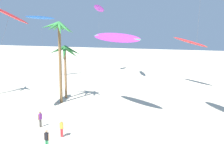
% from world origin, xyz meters
% --- Properties ---
extents(palm_tree_1, '(4.97, 4.51, 7.65)m').
position_xyz_m(palm_tree_1, '(-11.73, 36.95, 6.34)').
color(palm_tree_1, olive).
rests_on(palm_tree_1, ground).
extents(palm_tree_2, '(4.38, 4.54, 10.88)m').
position_xyz_m(palm_tree_2, '(-10.95, 34.61, 9.02)').
color(palm_tree_2, brown).
rests_on(palm_tree_2, ground).
extents(flying_kite_0, '(2.73, 7.92, 12.75)m').
position_xyz_m(flying_kite_0, '(-13.24, 28.43, 11.43)').
color(flying_kite_0, red).
rests_on(flying_kite_0, ground).
extents(flying_kite_2, '(7.87, 11.69, 9.66)m').
position_xyz_m(flying_kite_2, '(-2.46, 33.35, 8.89)').
color(flying_kite_2, purple).
rests_on(flying_kite_2, ground).
extents(flying_kite_4, '(3.79, 9.55, 15.80)m').
position_xyz_m(flying_kite_4, '(-17.56, 59.99, 14.76)').
color(flying_kite_4, purple).
rests_on(flying_kite_4, ground).
extents(flying_kite_6, '(5.34, 6.55, 12.76)m').
position_xyz_m(flying_kite_6, '(-24.77, 48.37, 12.31)').
color(flying_kite_6, blue).
rests_on(flying_kite_6, ground).
extents(flying_kite_7, '(6.10, 12.39, 9.27)m').
position_xyz_m(flying_kite_7, '(-9.39, 58.14, 8.11)').
color(flying_kite_7, blue).
rests_on(flying_kite_7, ground).
extents(flying_kite_8, '(7.12, 7.06, 8.93)m').
position_xyz_m(flying_kite_8, '(3.39, 52.45, 7.84)').
color(flying_kite_8, red).
rests_on(flying_kite_8, ground).
extents(person_near_left, '(0.51, 0.21, 1.74)m').
position_xyz_m(person_near_left, '(-3.63, 21.90, 0.95)').
color(person_near_left, '#338E56').
rests_on(person_near_left, ground).
extents(person_near_right, '(0.51, 0.24, 1.59)m').
position_xyz_m(person_near_right, '(-4.11, 24.70, 0.87)').
color(person_near_right, red).
rests_on(person_near_right, ground).
extents(person_mid_field, '(0.25, 0.50, 1.64)m').
position_xyz_m(person_mid_field, '(-7.53, 25.95, 0.90)').
color(person_mid_field, slate).
rests_on(person_mid_field, ground).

